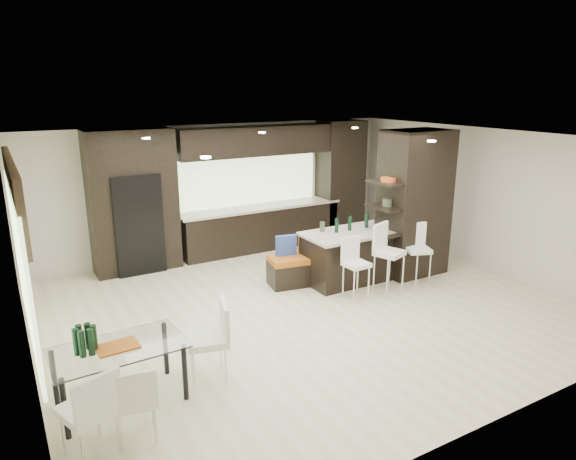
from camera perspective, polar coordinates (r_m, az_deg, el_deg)
ground at (r=8.42m, az=2.06°, el=-8.52°), size 8.00×8.00×0.00m
back_wall at (r=11.00m, az=-7.60°, el=4.57°), size 8.00×0.02×2.70m
left_wall at (r=6.83m, az=-27.68°, el=-4.15°), size 0.02×7.00×2.70m
right_wall at (r=10.59m, az=20.85°, el=3.23°), size 0.02×7.00×2.70m
ceiling at (r=7.71m, az=2.26°, el=10.08°), size 8.00×7.00×0.02m
window_left at (r=7.02m, az=-27.45°, el=-3.61°), size 0.04×3.20×1.90m
window_back at (r=11.17m, az=-4.70°, el=5.87°), size 3.40×0.04×1.20m
stone_accent at (r=6.80m, az=-28.15°, el=3.61°), size 0.08×3.00×0.80m
ceiling_spots at (r=7.93m, az=1.29°, el=10.10°), size 4.00×3.00×0.02m
back_cabinetry at (r=10.91m, az=-4.50°, el=4.56°), size 6.80×0.68×2.70m
refrigerator at (r=10.17m, az=-16.60°, el=0.81°), size 0.90×0.68×1.90m
partition_column at (r=9.84m, az=13.85°, el=2.91°), size 1.20×0.80×2.70m
kitchen_island at (r=9.58m, az=8.04°, el=-2.65°), size 2.21×0.95×0.92m
stool_left at (r=8.63m, az=7.56°, el=-5.00°), size 0.39×0.39×0.84m
stool_mid at (r=9.00m, az=11.13°, el=-3.85°), size 0.55×0.55×0.97m
stool_right at (r=9.46m, az=14.16°, el=-3.30°), size 0.52×0.52×0.90m
bench at (r=9.32m, az=2.05°, el=-4.33°), size 1.44×0.75×0.53m
floor_vase at (r=9.39m, az=3.78°, el=-2.35°), size 0.52×0.52×1.10m
dining_table at (r=6.24m, az=-18.13°, el=-15.10°), size 1.46×0.86×0.69m
chair_near at (r=5.63m, az=-16.57°, el=-18.03°), size 0.49×0.49×0.78m
chair_far at (r=5.54m, az=-21.27°, el=-18.65°), size 0.60×0.60×0.86m
chair_end at (r=6.43m, az=-8.96°, el=-12.46°), size 0.59×0.59×0.89m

